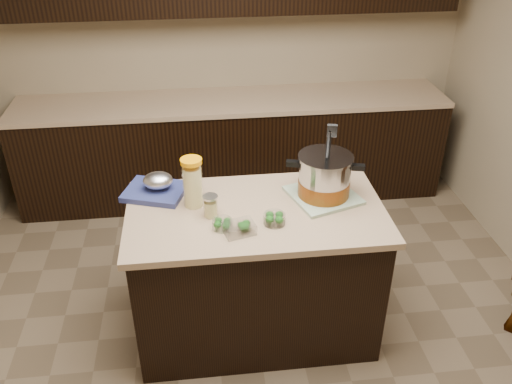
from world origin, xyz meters
TOP-DOWN VIEW (x-y plane):
  - ground_plane at (0.00, 0.00)m, footprint 4.00×4.00m
  - room_shell at (0.00, 0.00)m, footprint 4.04×4.04m
  - back_cabinets at (0.00, 1.74)m, footprint 3.60×0.63m
  - island at (0.00, 0.00)m, footprint 1.46×0.81m
  - dish_towel at (0.41, 0.10)m, footprint 0.45×0.45m
  - stock_pot at (0.41, 0.10)m, footprint 0.44×0.38m
  - lemonade_pitcher at (-0.35, 0.10)m, footprint 0.15×0.15m
  - mason_jar at (-0.25, -0.03)m, footprint 0.10×0.10m
  - broccoli_tub_left at (-0.20, -0.15)m, footprint 0.14×0.14m
  - broccoli_tub_right at (0.08, -0.14)m, footprint 0.15×0.15m
  - broccoli_tub_rect at (-0.11, -0.21)m, footprint 0.19×0.15m
  - blue_tray at (-0.56, 0.24)m, footprint 0.41×0.37m

SIDE VIEW (x-z plane):
  - ground_plane at x=0.00m, z-range 0.00..0.00m
  - island at x=0.00m, z-range 0.00..0.90m
  - dish_towel at x=0.41m, z-range 0.90..0.92m
  - broccoli_tub_left at x=-0.20m, z-range 0.90..0.95m
  - broccoli_tub_rect at x=-0.11m, z-range 0.90..0.95m
  - broccoli_tub_right at x=0.08m, z-range 0.90..0.95m
  - back_cabinets at x=0.00m, z-range -0.22..2.10m
  - blue_tray at x=-0.56m, z-range 0.88..1.01m
  - mason_jar at x=-0.25m, z-range 0.89..1.03m
  - stock_pot at x=0.41m, z-range 0.80..1.25m
  - lemonade_pitcher at x=-0.35m, z-range 0.89..1.18m
  - room_shell at x=0.00m, z-range 0.35..3.07m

